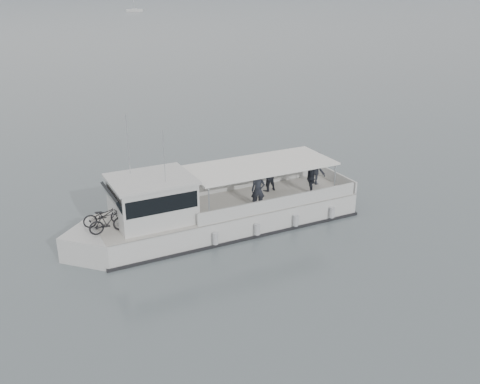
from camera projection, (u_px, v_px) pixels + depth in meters
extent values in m
plane|color=#556064|center=(217.00, 199.00, 26.80)|extent=(1400.00, 1400.00, 0.00)
cube|color=silver|center=(229.00, 218.00, 23.72)|extent=(11.93, 5.03, 1.25)
cube|color=silver|center=(99.00, 245.00, 21.28)|extent=(3.09, 3.09, 1.25)
cube|color=beige|center=(229.00, 205.00, 23.48)|extent=(11.93, 5.03, 0.06)
cube|color=black|center=(229.00, 225.00, 23.86)|extent=(12.14, 5.18, 0.17)
cube|color=silver|center=(248.00, 182.00, 25.34)|extent=(7.62, 1.42, 0.58)
cube|color=silver|center=(281.00, 203.00, 22.88)|extent=(7.62, 1.42, 0.58)
cube|color=silver|center=(336.00, 178.00, 25.79)|extent=(0.63, 3.06, 0.58)
cube|color=silver|center=(152.00, 200.00, 21.70)|extent=(3.49, 3.10, 1.74)
cube|color=black|center=(115.00, 203.00, 21.02)|extent=(0.95, 2.47, 1.12)
cube|color=black|center=(152.00, 194.00, 21.60)|extent=(3.30, 3.10, 0.68)
cube|color=silver|center=(151.00, 179.00, 21.36)|extent=(3.71, 3.32, 0.10)
cube|color=white|center=(260.00, 165.00, 23.54)|extent=(6.96, 3.98, 0.08)
cylinder|color=silver|center=(209.00, 205.00, 21.42)|extent=(0.07, 0.07, 1.59)
cylinder|color=silver|center=(184.00, 184.00, 23.66)|extent=(0.07, 0.07, 1.59)
cylinder|color=silver|center=(335.00, 181.00, 24.02)|extent=(0.07, 0.07, 1.59)
cylinder|color=silver|center=(302.00, 163.00, 26.25)|extent=(0.07, 0.07, 1.59)
cylinder|color=silver|center=(128.00, 145.00, 21.37)|extent=(0.03, 0.03, 2.51)
cylinder|color=silver|center=(164.00, 157.00, 20.57)|extent=(0.03, 0.03, 2.12)
cylinder|color=#BABBC0|center=(215.00, 239.00, 21.68)|extent=(0.27, 0.27, 0.48)
cylinder|color=#BABBC0|center=(257.00, 229.00, 22.50)|extent=(0.27, 0.27, 0.48)
cylinder|color=#BABBC0|center=(296.00, 221.00, 23.31)|extent=(0.27, 0.27, 0.48)
cylinder|color=#BABBC0|center=(332.00, 212.00, 24.12)|extent=(0.27, 0.27, 0.48)
imported|color=black|center=(104.00, 215.00, 21.37)|extent=(1.73, 0.85, 0.87)
imported|color=black|center=(108.00, 222.00, 20.73)|extent=(1.58, 0.69, 0.92)
imported|color=#23262E|center=(258.00, 190.00, 22.87)|extent=(0.67, 0.52, 1.62)
imported|color=#23262E|center=(268.00, 175.00, 24.72)|extent=(0.91, 0.78, 1.62)
imported|color=#23262E|center=(311.00, 178.00, 24.33)|extent=(0.77, 1.03, 1.62)
imported|color=#23262E|center=(316.00, 168.00, 25.53)|extent=(0.98, 1.20, 1.62)
cube|color=silver|center=(134.00, 10.00, 183.31)|extent=(5.71, 2.27, 0.75)
cube|color=silver|center=(134.00, 9.00, 183.19)|extent=(2.08, 1.73, 0.45)
cylinder|color=silver|center=(134.00, 0.00, 182.06)|extent=(0.08, 0.08, 6.12)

